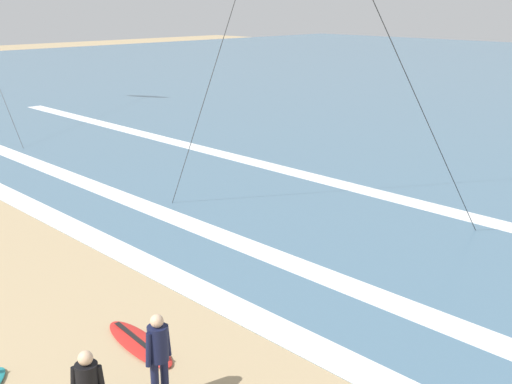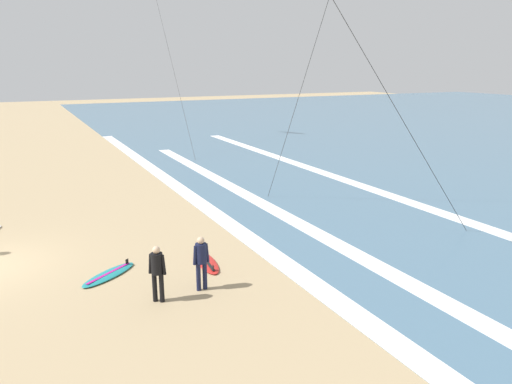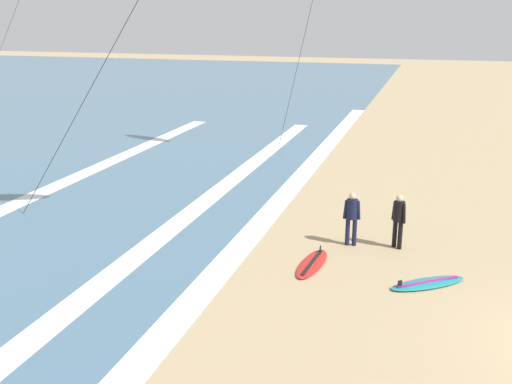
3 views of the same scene
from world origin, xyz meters
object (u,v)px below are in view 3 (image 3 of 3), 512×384
surfer_left_near (399,216)px  surfboard_left_pile (312,263)px  surfboard_right_spare (428,283)px  surfer_background_far (352,214)px

surfer_left_near → surfboard_left_pile: bearing=132.6°
surfboard_right_spare → surfer_left_near: bearing=21.8°
surfer_background_far → surfboard_left_pile: bearing=155.9°
surfer_left_near → surfer_background_far: bearing=97.4°
surfboard_left_pile → surfer_left_near: bearing=-47.4°
surfer_background_far → surfboard_left_pile: (-1.76, 0.79, -0.91)m
surfer_left_near → surfer_background_far: 1.32m
surfer_background_far → surfboard_right_spare: bearing=-133.8°
surfer_background_far → surfboard_right_spare: 3.23m
surfer_background_far → surfboard_left_pile: 2.13m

